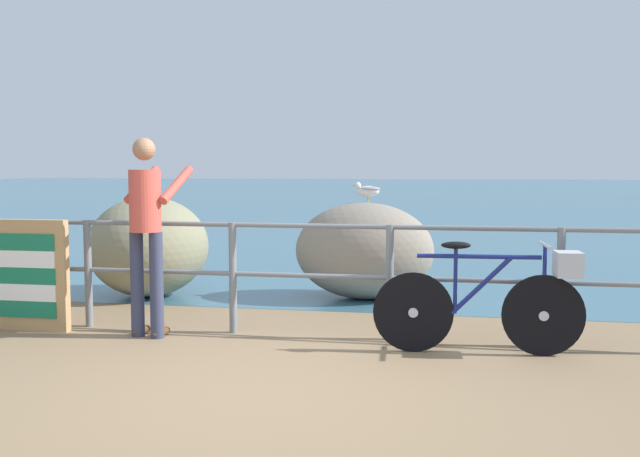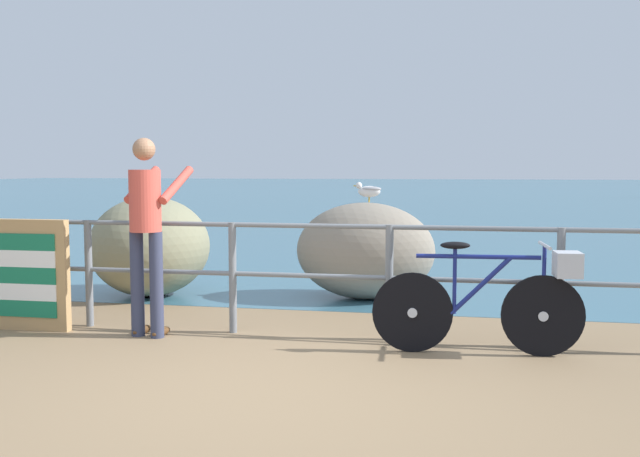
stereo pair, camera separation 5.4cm
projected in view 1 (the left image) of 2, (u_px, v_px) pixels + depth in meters
The scene contains 9 objects.
ground_plane at pixel (415, 214), 24.43m from camera, with size 120.00×120.00×0.10m, color #846B4C.
sea_surface at pixel (434, 189), 51.59m from camera, with size 120.00×90.00×0.01m, color #38667A.
promenade_railing at pixel (310, 266), 6.36m from camera, with size 7.25×0.07×1.02m.
bicycle at pixel (497, 298), 5.75m from camera, with size 1.70×0.48×0.92m.
person_at_railing at pixel (147, 227), 6.32m from camera, with size 0.51×0.66×1.78m.
folded_deckchair_stack at pixel (26, 275), 6.60m from camera, with size 0.84×0.10×1.04m.
breakwater_boulder_main at pixel (364, 251), 8.21m from camera, with size 1.60×1.11×1.12m.
breakwater_boulder_left at pixel (149, 247), 8.38m from camera, with size 1.39×1.48×1.18m.
seagull at pixel (368, 190), 8.21m from camera, with size 0.34×0.12×0.23m.
Camera 1 is at (1.24, -4.57, 1.51)m, focal length 39.86 mm.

